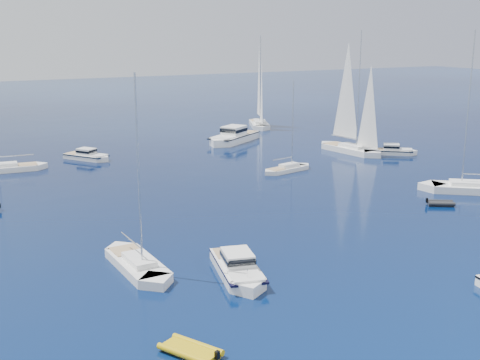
# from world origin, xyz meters

# --- Properties ---
(ground) EXTENTS (400.00, 400.00, 0.00)m
(ground) POSITION_xyz_m (0.00, 0.00, 0.00)
(ground) COLOR navy
(ground) RESTS_ON ground
(motor_cruiser_left) EXTENTS (4.62, 8.98, 2.26)m
(motor_cruiser_left) POSITION_xyz_m (-10.52, 9.16, 0.00)
(motor_cruiser_left) COLOR white
(motor_cruiser_left) RESTS_ON ground
(motor_cruiser_far_r) EXTENTS (6.96, 6.19, 1.88)m
(motor_cruiser_far_r) POSITION_xyz_m (29.19, 38.13, 0.00)
(motor_cruiser_far_r) COLOR silver
(motor_cruiser_far_r) RESTS_ON ground
(motor_cruiser_distant) EXTENTS (12.26, 9.79, 3.20)m
(motor_cruiser_distant) POSITION_xyz_m (13.72, 57.22, 0.00)
(motor_cruiser_distant) COLOR white
(motor_cruiser_distant) RESTS_ON ground
(motor_cruiser_horizon) EXTENTS (6.11, 7.44, 1.96)m
(motor_cruiser_horizon) POSITION_xyz_m (-9.81, 54.48, 0.00)
(motor_cruiser_horizon) COLOR white
(motor_cruiser_horizon) RESTS_ON ground
(sailboat_fore) EXTENTS (3.01, 10.17, 14.81)m
(sailboat_fore) POSITION_xyz_m (-16.43, 13.77, 0.00)
(sailboat_fore) COLOR silver
(sailboat_fore) RESTS_ON ground
(sailboat_mid_r) EXTENTS (11.45, 9.89, 17.74)m
(sailboat_mid_r) POSITION_xyz_m (22.71, 17.95, 0.00)
(sailboat_mid_r) COLOR white
(sailboat_mid_r) RESTS_ON ground
(sailboat_centre) EXTENTS (8.11, 3.70, 11.55)m
(sailboat_centre) POSITION_xyz_m (10.36, 35.90, 0.00)
(sailboat_centre) COLOR silver
(sailboat_centre) RESTS_ON ground
(sailboat_sails_r) EXTENTS (4.85, 12.40, 17.75)m
(sailboat_sails_r) POSITION_xyz_m (24.88, 42.18, 0.00)
(sailboat_sails_r) COLOR white
(sailboat_sails_r) RESTS_ON ground
(sailboat_far_l) EXTENTS (10.35, 3.44, 14.95)m
(sailboat_far_l) POSITION_xyz_m (-20.42, 52.12, 0.00)
(sailboat_far_l) COLOR white
(sailboat_far_l) RESTS_ON ground
(sailboat_sails_far) EXTENTS (7.15, 11.64, 16.74)m
(sailboat_sails_far) POSITION_xyz_m (25.28, 69.29, 0.00)
(sailboat_sails_far) COLOR silver
(sailboat_sails_far) RESTS_ON ground
(tender_yellow) EXTENTS (3.42, 4.07, 0.95)m
(tender_yellow) POSITION_xyz_m (-17.82, 0.75, 0.00)
(tender_yellow) COLOR #C19E0B
(tender_yellow) RESTS_ON ground
(tender_grey_near) EXTENTS (3.17, 2.79, 0.95)m
(tender_grey_near) POSITION_xyz_m (15.71, 15.74, 0.00)
(tender_grey_near) COLOR black
(tender_grey_near) RESTS_ON ground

